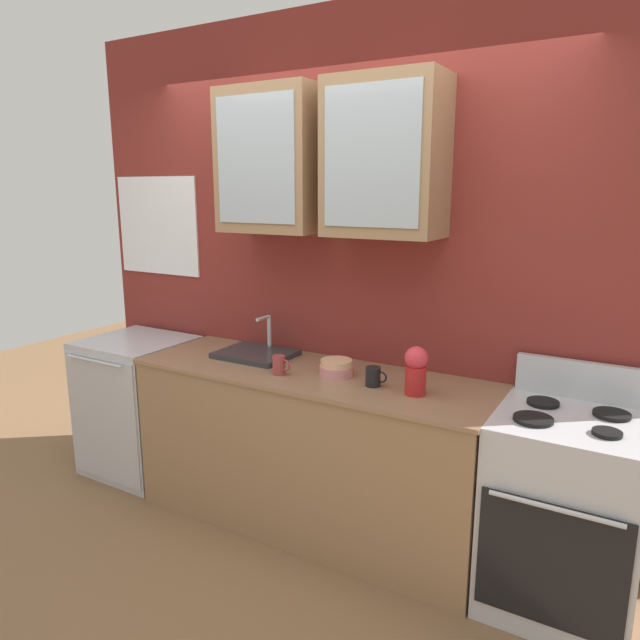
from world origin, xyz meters
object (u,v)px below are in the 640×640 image
vase (416,369)px  cup_near_bowls (374,377)px  dishwasher (139,405)px  sink_faucet (256,353)px  cup_near_sink (279,365)px  stove_range (563,512)px  bowl_stack (336,368)px

vase → cup_near_bowls: bearing=178.3°
cup_near_bowls → dishwasher: (-1.73, 0.04, -0.50)m
dishwasher → sink_faucet: bearing=5.8°
vase → cup_near_sink: bearing=-174.3°
stove_range → sink_faucet: (-1.74, 0.09, 0.46)m
sink_faucet → vase: bearing=-7.7°
bowl_stack → dishwasher: bowl_stack is taller
vase → dishwasher: size_ratio=0.26×
bowl_stack → vase: bearing=-8.0°
stove_range → cup_near_sink: stove_range is taller
stove_range → vase: bearing=-175.6°
vase → cup_near_bowls: vase is taller
bowl_stack → cup_near_sink: (-0.27, -0.14, 0.01)m
sink_faucet → cup_near_sink: 0.38m
stove_range → sink_faucet: size_ratio=2.55×
cup_near_sink → cup_near_bowls: 0.52m
sink_faucet → dishwasher: bearing=-174.2°
cup_near_sink → bowl_stack: bearing=27.5°
bowl_stack → cup_near_bowls: 0.25m
vase → bowl_stack: bearing=172.0°
cup_near_sink → sink_faucet: bearing=145.3°
cup_near_sink → cup_near_bowls: (0.51, 0.08, -0.00)m
sink_faucet → dishwasher: 1.03m
cup_near_bowls → stove_range: bearing=2.9°
stove_range → bowl_stack: (-1.16, 0.01, 0.48)m
vase → cup_near_sink: size_ratio=2.25×
bowl_stack → dishwasher: bearing=-179.3°
sink_faucet → cup_near_bowls: (0.82, -0.14, 0.03)m
cup_near_sink → cup_near_bowls: cup_near_sink is taller
stove_range → vase: vase is taller
sink_faucet → cup_near_bowls: sink_faucet is taller
sink_faucet → cup_near_sink: size_ratio=4.05×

